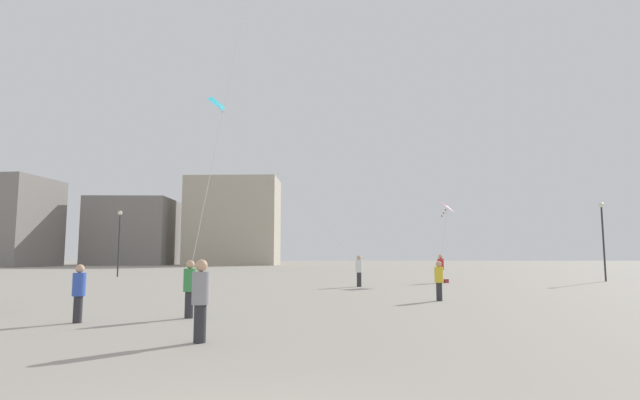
{
  "coord_description": "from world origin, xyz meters",
  "views": [
    {
      "loc": [
        1.23,
        -4.41,
        1.84
      ],
      "look_at": [
        0.0,
        19.76,
        4.5
      ],
      "focal_mm": 27.92,
      "sensor_mm": 36.0,
      "label": 1
    }
  ],
  "objects_px": {
    "person_in_red": "(441,267)",
    "handbag_beside_flyer": "(446,281)",
    "person_in_white": "(359,269)",
    "kite_crimson_delta": "(447,207)",
    "person_in_blue": "(79,291)",
    "building_centre_hall": "(137,232)",
    "building_right_hall": "(234,222)",
    "lamppost_east": "(119,233)",
    "person_in_green": "(190,286)",
    "lamppost_west": "(603,229)",
    "kite_cyan_delta": "(219,106)",
    "person_in_yellow": "(439,279)",
    "person_in_grey": "(201,297)"
  },
  "relations": [
    {
      "from": "person_in_green",
      "to": "handbag_beside_flyer",
      "type": "distance_m",
      "value": 21.78
    },
    {
      "from": "building_right_hall",
      "to": "lamppost_east",
      "type": "bearing_deg",
      "value": -88.62
    },
    {
      "from": "person_in_yellow",
      "to": "lamppost_west",
      "type": "distance_m",
      "value": 20.94
    },
    {
      "from": "person_in_red",
      "to": "person_in_yellow",
      "type": "relative_size",
      "value": 1.18
    },
    {
      "from": "person_in_blue",
      "to": "building_centre_hall",
      "type": "distance_m",
      "value": 82.19
    },
    {
      "from": "kite_cyan_delta",
      "to": "lamppost_east",
      "type": "relative_size",
      "value": 2.27
    },
    {
      "from": "person_in_red",
      "to": "handbag_beside_flyer",
      "type": "height_order",
      "value": "person_in_red"
    },
    {
      "from": "person_in_green",
      "to": "kite_cyan_delta",
      "type": "xyz_separation_m",
      "value": [
        -5.01,
        22.02,
        12.27
      ]
    },
    {
      "from": "person_in_white",
      "to": "person_in_yellow",
      "type": "bearing_deg",
      "value": 57.59
    },
    {
      "from": "person_in_blue",
      "to": "person_in_green",
      "type": "bearing_deg",
      "value": -166.22
    },
    {
      "from": "person_in_red",
      "to": "building_right_hall",
      "type": "xyz_separation_m",
      "value": [
        -26.46,
        55.81,
        6.78
      ]
    },
    {
      "from": "building_right_hall",
      "to": "lamppost_east",
      "type": "height_order",
      "value": "building_right_hall"
    },
    {
      "from": "person_in_red",
      "to": "kite_crimson_delta",
      "type": "distance_m",
      "value": 4.08
    },
    {
      "from": "person_in_blue",
      "to": "lamppost_west",
      "type": "relative_size",
      "value": 0.29
    },
    {
      "from": "person_in_yellow",
      "to": "kite_crimson_delta",
      "type": "height_order",
      "value": "kite_crimson_delta"
    },
    {
      "from": "person_in_green",
      "to": "person_in_red",
      "type": "bearing_deg",
      "value": 147.15
    },
    {
      "from": "person_in_white",
      "to": "person_in_red",
      "type": "bearing_deg",
      "value": 165.51
    },
    {
      "from": "person_in_red",
      "to": "kite_cyan_delta",
      "type": "xyz_separation_m",
      "value": [
        -15.81,
        3.42,
        12.17
      ]
    },
    {
      "from": "person_in_red",
      "to": "lamppost_east",
      "type": "distance_m",
      "value": 26.65
    },
    {
      "from": "kite_cyan_delta",
      "to": "building_right_hall",
      "type": "height_order",
      "value": "building_right_hall"
    },
    {
      "from": "lamppost_west",
      "to": "kite_crimson_delta",
      "type": "bearing_deg",
      "value": -170.03
    },
    {
      "from": "person_in_white",
      "to": "lamppost_west",
      "type": "bearing_deg",
      "value": 149.47
    },
    {
      "from": "person_in_blue",
      "to": "lamppost_west",
      "type": "xyz_separation_m",
      "value": [
        25.2,
        22.18,
        2.76
      ]
    },
    {
      "from": "kite_crimson_delta",
      "to": "handbag_beside_flyer",
      "type": "distance_m",
      "value": 4.92
    },
    {
      "from": "lamppost_west",
      "to": "handbag_beside_flyer",
      "type": "bearing_deg",
      "value": -168.32
    },
    {
      "from": "building_right_hall",
      "to": "lamppost_east",
      "type": "relative_size",
      "value": 2.93
    },
    {
      "from": "person_in_grey",
      "to": "handbag_beside_flyer",
      "type": "relative_size",
      "value": 5.44
    },
    {
      "from": "building_right_hall",
      "to": "kite_crimson_delta",
      "type": "bearing_deg",
      "value": -63.9
    },
    {
      "from": "person_in_green",
      "to": "lamppost_west",
      "type": "distance_m",
      "value": 30.91
    },
    {
      "from": "person_in_blue",
      "to": "lamppost_west",
      "type": "height_order",
      "value": "lamppost_west"
    },
    {
      "from": "person_in_grey",
      "to": "lamppost_east",
      "type": "distance_m",
      "value": 34.57
    },
    {
      "from": "kite_crimson_delta",
      "to": "lamppost_west",
      "type": "height_order",
      "value": "lamppost_west"
    },
    {
      "from": "person_in_white",
      "to": "kite_crimson_delta",
      "type": "distance_m",
      "value": 8.62
    },
    {
      "from": "person_in_green",
      "to": "person_in_yellow",
      "type": "distance_m",
      "value": 10.19
    },
    {
      "from": "person_in_yellow",
      "to": "building_right_hall",
      "type": "xyz_separation_m",
      "value": [
        -23.98,
        68.53,
        6.93
      ]
    },
    {
      "from": "building_right_hall",
      "to": "building_centre_hall",
      "type": "bearing_deg",
      "value": 178.66
    },
    {
      "from": "person_in_yellow",
      "to": "building_right_hall",
      "type": "distance_m",
      "value": 72.93
    },
    {
      "from": "building_centre_hall",
      "to": "lamppost_east",
      "type": "xyz_separation_m",
      "value": [
        19.16,
        -48.29,
        -2.24
      ]
    },
    {
      "from": "kite_crimson_delta",
      "to": "building_right_hall",
      "type": "bearing_deg",
      "value": 116.1
    },
    {
      "from": "person_in_grey",
      "to": "lamppost_east",
      "type": "relative_size",
      "value": 0.31
    },
    {
      "from": "person_in_grey",
      "to": "person_in_blue",
      "type": "xyz_separation_m",
      "value": [
        -4.21,
        2.85,
        -0.09
      ]
    },
    {
      "from": "person_in_white",
      "to": "kite_cyan_delta",
      "type": "bearing_deg",
      "value": -87.37
    },
    {
      "from": "lamppost_east",
      "to": "building_centre_hall",
      "type": "bearing_deg",
      "value": 111.64
    },
    {
      "from": "person_in_yellow",
      "to": "person_in_grey",
      "type": "height_order",
      "value": "person_in_grey"
    },
    {
      "from": "kite_cyan_delta",
      "to": "kite_crimson_delta",
      "type": "bearing_deg",
      "value": -10.08
    },
    {
      "from": "person_in_green",
      "to": "lamppost_west",
      "type": "height_order",
      "value": "lamppost_west"
    },
    {
      "from": "person_in_grey",
      "to": "building_right_hall",
      "type": "distance_m",
      "value": 80.54
    },
    {
      "from": "person_in_blue",
      "to": "kite_crimson_delta",
      "type": "xyz_separation_m",
      "value": [
        14.14,
        20.24,
        4.15
      ]
    },
    {
      "from": "building_centre_hall",
      "to": "person_in_yellow",
      "type": "bearing_deg",
      "value": -58.66
    },
    {
      "from": "person_in_blue",
      "to": "handbag_beside_flyer",
      "type": "relative_size",
      "value": 4.93
    }
  ]
}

